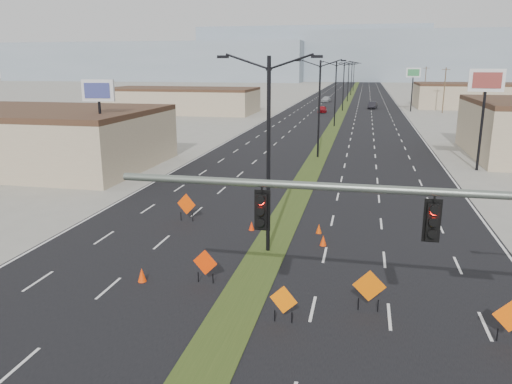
% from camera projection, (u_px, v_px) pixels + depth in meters
% --- Properties ---
extents(road_surface, '(25.00, 400.00, 0.02)m').
position_uv_depth(road_surface, '(343.00, 109.00, 109.74)').
color(road_surface, black).
rests_on(road_surface, ground).
extents(median_strip, '(2.00, 400.00, 0.04)m').
position_uv_depth(median_strip, '(343.00, 109.00, 109.74)').
color(median_strip, '#2C4016').
rests_on(median_strip, ground).
extents(building_sw_far, '(30.00, 14.00, 4.50)m').
position_uv_depth(building_sw_far, '(181.00, 101.00, 101.53)').
color(building_sw_far, tan).
rests_on(building_sw_far, ground).
extents(mesa_west, '(180.00, 50.00, 22.00)m').
position_uv_depth(mesa_west, '(157.00, 62.00, 301.98)').
color(mesa_west, '#8192A0').
rests_on(mesa_west, ground).
extents(mesa_center, '(220.00, 50.00, 28.00)m').
position_uv_depth(mesa_center, '(430.00, 56.00, 287.41)').
color(mesa_center, '#8192A0').
rests_on(mesa_center, ground).
extents(mesa_backdrop, '(140.00, 50.00, 32.00)m').
position_uv_depth(mesa_backdrop, '(313.00, 54.00, 320.18)').
color(mesa_backdrop, '#8192A0').
rests_on(mesa_backdrop, ground).
extents(signal_mast, '(16.30, 0.60, 8.00)m').
position_uv_depth(signal_mast, '(500.00, 240.00, 14.01)').
color(signal_mast, slate).
rests_on(signal_mast, ground).
extents(streetlight_0, '(5.15, 0.24, 10.02)m').
position_uv_depth(streetlight_0, '(268.00, 150.00, 25.08)').
color(streetlight_0, black).
rests_on(streetlight_0, ground).
extents(streetlight_1, '(5.15, 0.24, 10.02)m').
position_uv_depth(streetlight_1, '(319.00, 106.00, 51.59)').
color(streetlight_1, black).
rests_on(streetlight_1, ground).
extents(streetlight_2, '(5.15, 0.24, 10.02)m').
position_uv_depth(streetlight_2, '(335.00, 92.00, 78.09)').
color(streetlight_2, black).
rests_on(streetlight_2, ground).
extents(streetlight_3, '(5.15, 0.24, 10.02)m').
position_uv_depth(streetlight_3, '(343.00, 85.00, 104.60)').
color(streetlight_3, black).
rests_on(streetlight_3, ground).
extents(streetlight_4, '(5.15, 0.24, 10.02)m').
position_uv_depth(streetlight_4, '(348.00, 81.00, 131.11)').
color(streetlight_4, black).
rests_on(streetlight_4, ground).
extents(streetlight_5, '(5.15, 0.24, 10.02)m').
position_uv_depth(streetlight_5, '(351.00, 78.00, 157.62)').
color(streetlight_5, black).
rests_on(streetlight_5, ground).
extents(streetlight_6, '(5.15, 0.24, 10.02)m').
position_uv_depth(streetlight_6, '(354.00, 76.00, 184.13)').
color(streetlight_6, black).
rests_on(streetlight_6, ground).
extents(utility_pole_1, '(1.60, 0.20, 9.00)m').
position_uv_depth(utility_pole_1, '(483.00, 102.00, 66.61)').
color(utility_pole_1, '#4C3823').
rests_on(utility_pole_1, ground).
extents(utility_pole_2, '(1.60, 0.20, 9.00)m').
position_uv_depth(utility_pole_2, '(444.00, 90.00, 99.75)').
color(utility_pole_2, '#4C3823').
rests_on(utility_pole_2, ground).
extents(utility_pole_3, '(1.60, 0.20, 9.00)m').
position_uv_depth(utility_pole_3, '(425.00, 83.00, 132.88)').
color(utility_pole_3, '#4C3823').
rests_on(utility_pole_3, ground).
extents(car_left, '(1.64, 4.08, 1.39)m').
position_uv_depth(car_left, '(322.00, 109.00, 101.73)').
color(car_left, maroon).
rests_on(car_left, ground).
extents(car_mid, '(2.25, 4.84, 1.54)m').
position_uv_depth(car_mid, '(373.00, 105.00, 110.71)').
color(car_mid, black).
rests_on(car_mid, ground).
extents(car_far, '(2.46, 4.92, 1.37)m').
position_uv_depth(car_far, '(326.00, 99.00, 130.89)').
color(car_far, '#A1A5AB').
rests_on(car_far, ground).
extents(construction_sign_1, '(1.18, 0.23, 1.59)m').
position_uv_depth(construction_sign_1, '(205.00, 264.00, 22.33)').
color(construction_sign_1, '#E93604').
rests_on(construction_sign_1, ground).
extents(construction_sign_2, '(1.31, 0.36, 1.78)m').
position_uv_depth(construction_sign_2, '(186.00, 205.00, 31.19)').
color(construction_sign_2, '#E94204').
rests_on(construction_sign_2, ground).
extents(construction_sign_3, '(1.11, 0.34, 1.51)m').
position_uv_depth(construction_sign_3, '(283.00, 301.00, 18.89)').
color(construction_sign_3, '#FF6D05').
rests_on(construction_sign_3, ground).
extents(construction_sign_4, '(1.32, 0.07, 1.75)m').
position_uv_depth(construction_sign_4, '(369.00, 287.00, 19.73)').
color(construction_sign_4, '#E15E04').
rests_on(construction_sign_4, ground).
extents(construction_sign_5, '(1.24, 0.07, 1.65)m').
position_uv_depth(construction_sign_5, '(511.00, 318.00, 17.50)').
color(construction_sign_5, '#FC5B05').
rests_on(construction_sign_5, ground).
extents(cone_0, '(0.52, 0.52, 0.67)m').
position_uv_depth(cone_0, '(142.00, 275.00, 22.59)').
color(cone_0, '#E93804').
rests_on(cone_0, ground).
extents(cone_1, '(0.43, 0.43, 0.62)m').
position_uv_depth(cone_1, '(323.00, 240.00, 27.09)').
color(cone_1, '#DC3704').
rests_on(cone_1, ground).
extents(cone_2, '(0.37, 0.37, 0.58)m').
position_uv_depth(cone_2, '(319.00, 229.00, 29.08)').
color(cone_2, '#D64004').
rests_on(cone_2, ground).
extents(cone_3, '(0.38, 0.38, 0.56)m').
position_uv_depth(cone_3, '(252.00, 226.00, 29.62)').
color(cone_3, red).
rests_on(cone_3, ground).
extents(pole_sign_west, '(2.75, 0.78, 8.36)m').
position_uv_depth(pole_sign_west, '(99.00, 99.00, 42.30)').
color(pole_sign_west, black).
rests_on(pole_sign_west, ground).
extents(pole_sign_east_near, '(3.02, 0.74, 9.21)m').
position_uv_depth(pole_sign_east_near, '(486.00, 88.00, 44.67)').
color(pole_sign_east_near, black).
rests_on(pole_sign_east_near, ground).
extents(pole_sign_east_far, '(2.92, 0.55, 8.91)m').
position_uv_depth(pole_sign_east_far, '(413.00, 76.00, 102.62)').
color(pole_sign_east_far, black).
rests_on(pole_sign_east_far, ground).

